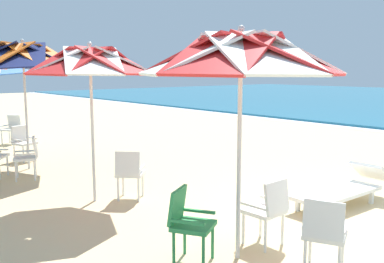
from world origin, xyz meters
name	(u,v)px	position (x,y,z in m)	size (l,w,h in m)	color
ground_plane	(359,230)	(0.00, 0.00, 0.00)	(80.00, 80.00, 0.00)	beige
beach_umbrella_0	(241,57)	(-0.50, -1.92, 2.36)	(2.33, 2.33, 2.70)	silver
plastic_chair_0	(188,220)	(-0.80, -2.44, 0.50)	(0.62, 0.61, 0.87)	#2D8C4C
plastic_chair_1	(324,231)	(0.40, -1.53, 0.50)	(0.59, 0.61, 0.87)	white
plastic_chair_2	(268,208)	(-0.49, -1.39, 0.50)	(0.48, 0.46, 0.87)	white
beach_umbrella_1	(90,63)	(-3.60, -2.18, 2.33)	(2.16, 2.16, 2.67)	silver
plastic_chair_3	(129,171)	(-3.28, -1.68, 0.50)	(0.63, 0.63, 0.87)	white
beach_umbrella_2	(23,57)	(-6.74, -2.18, 2.49)	(2.50, 2.50, 2.89)	silver
plastic_chair_4	(23,141)	(-7.69, -1.97, 0.50)	(0.57, 0.55, 0.87)	white
plastic_chair_6	(29,155)	(-5.81, -2.49, 0.50)	(0.57, 0.60, 0.87)	white
plastic_chair_7	(12,127)	(-10.42, -1.38, 0.50)	(0.62, 0.63, 0.87)	white
sun_lounger_1	(343,188)	(-0.75, 0.86, 0.28)	(0.71, 2.17, 0.62)	white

